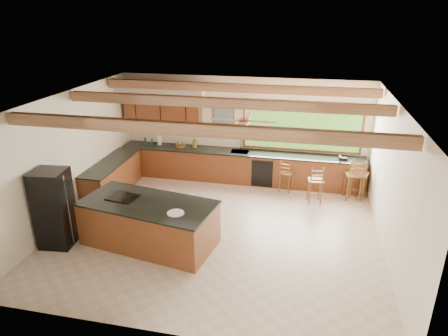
# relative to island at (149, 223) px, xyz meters

# --- Properties ---
(ground) EXTENTS (7.20, 7.20, 0.00)m
(ground) POSITION_rel_island_xyz_m (1.30, 0.83, -0.49)
(ground) COLOR #BFB09E
(ground) RESTS_ON ground
(room_shell) EXTENTS (7.27, 6.54, 3.02)m
(room_shell) POSITION_rel_island_xyz_m (1.13, 1.48, 1.72)
(room_shell) COLOR white
(room_shell) RESTS_ON ground
(counter_run) EXTENTS (7.12, 3.10, 1.25)m
(counter_run) POSITION_rel_island_xyz_m (0.48, 3.35, -0.03)
(counter_run) COLOR brown
(counter_run) RESTS_ON ground
(island) EXTENTS (3.00, 1.79, 1.00)m
(island) POSITION_rel_island_xyz_m (0.00, 0.00, 0.00)
(island) COLOR brown
(island) RESTS_ON ground
(refrigerator) EXTENTS (0.73, 0.71, 1.70)m
(refrigerator) POSITION_rel_island_xyz_m (-1.92, -0.44, 0.36)
(refrigerator) COLOR black
(refrigerator) RESTS_ON ground
(bar_stool_a) EXTENTS (0.42, 0.42, 0.93)m
(bar_stool_a) POSITION_rel_island_xyz_m (2.69, 3.23, 0.06)
(bar_stool_a) COLOR brown
(bar_stool_a) RESTS_ON ground
(bar_stool_b) EXTENTS (0.42, 0.42, 1.04)m
(bar_stool_b) POSITION_rel_island_xyz_m (3.46, 2.70, 0.12)
(bar_stool_b) COLOR brown
(bar_stool_b) RESTS_ON ground
(bar_stool_c) EXTENTS (0.48, 0.48, 1.15)m
(bar_stool_c) POSITION_rel_island_xyz_m (4.44, 3.14, 0.19)
(bar_stool_c) COLOR brown
(bar_stool_c) RESTS_ON ground
(bar_stool_d) EXTENTS (0.53, 0.53, 1.15)m
(bar_stool_d) POSITION_rel_island_xyz_m (4.60, 3.22, 0.19)
(bar_stool_d) COLOR brown
(bar_stool_d) RESTS_ON ground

